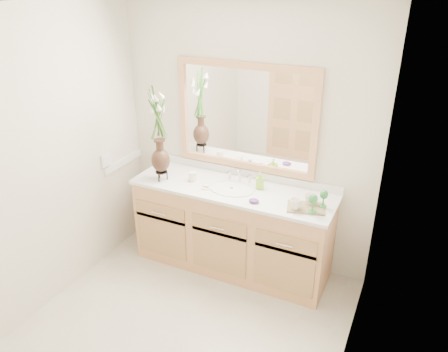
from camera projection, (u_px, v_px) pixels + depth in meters
The scene contains 21 objects.
floor at pixel (178, 336), 3.40m from camera, with size 2.60×2.60×0.00m, color beige.
ceiling at pixel (158, 6), 2.38m from camera, with size 2.40×2.60×0.02m, color white.
wall_back at pixel (246, 139), 3.95m from camera, with size 2.40×0.02×2.40m, color silver.
wall_front at pixel (5, 332), 1.83m from camera, with size 2.40×0.02×2.40m, color silver.
wall_left at pixel (37, 168), 3.36m from camera, with size 0.02×2.60×2.40m, color silver.
wall_right at pixel (354, 243), 2.42m from camera, with size 0.02×2.60×2.40m, color silver.
vanity at pixel (232, 229), 4.06m from camera, with size 1.80×0.55×0.80m.
counter at pixel (232, 189), 3.88m from camera, with size 1.84×0.57×0.03m, color white.
sink at pixel (232, 194), 3.88m from camera, with size 0.38×0.34×0.23m.
mirror at pixel (245, 118), 3.85m from camera, with size 1.32×0.04×0.97m.
switch_plate at pixel (106, 160), 4.07m from camera, with size 0.02×0.12×0.12m, color white.
flower_vase at pixel (158, 122), 3.80m from camera, with size 0.20×0.20×0.81m.
tumbler at pixel (193, 177), 3.99m from camera, with size 0.07×0.07×0.09m, color white.
soap_dish at pixel (206, 187), 3.87m from camera, with size 0.10×0.10×0.03m.
soap_bottle at pixel (260, 181), 3.84m from camera, with size 0.06×0.06×0.14m, color #8ACA2F.
purple_dish at pixel (254, 201), 3.62m from camera, with size 0.09×0.07×0.03m, color #4D236B.
tray at pixel (306, 208), 3.53m from camera, with size 0.30×0.20×0.02m, color brown.
mug_left at pixel (295, 204), 3.48m from camera, with size 0.09×0.09×0.09m, color white.
mug_right at pixel (310, 199), 3.55m from camera, with size 0.09×0.09×0.09m, color white.
goblet_front at pixel (313, 200), 3.41m from camera, with size 0.07×0.07×0.16m.
goblet_back at pixel (324, 195), 3.49m from camera, with size 0.07×0.07×0.15m.
Camera 1 is at (1.42, -2.15, 2.56)m, focal length 35.00 mm.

